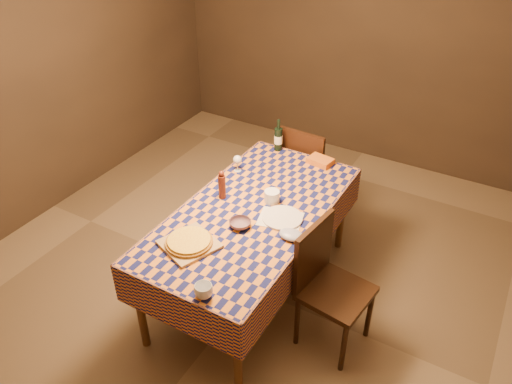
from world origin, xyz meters
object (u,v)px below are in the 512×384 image
wine_bottle (278,139)px  chair_far (306,168)px  pizza (189,241)px  chair_right (326,280)px  cutting_board (189,244)px  bowl (240,224)px  dining_table (253,219)px  white_plate (282,218)px

wine_bottle → chair_far: (0.18, 0.22, -0.35)m
pizza → chair_right: bearing=26.3°
pizza → chair_right: size_ratio=0.39×
wine_bottle → chair_far: size_ratio=0.30×
cutting_board → bowl: size_ratio=2.15×
pizza → bowl: (0.18, 0.33, -0.01)m
bowl → wine_bottle: (-0.27, 1.06, 0.08)m
wine_bottle → chair_far: bearing=51.3°
dining_table → chair_right: chair_right is taller
pizza → chair_far: chair_far is taller
cutting_board → chair_far: 1.63m
chair_far → chair_right: bearing=-59.4°
chair_far → cutting_board: bearing=-93.0°
cutting_board → white_plate: cutting_board is taller
dining_table → chair_far: (-0.08, 1.08, -0.17)m
bowl → chair_right: chair_right is taller
chair_far → dining_table: bearing=-85.9°
wine_bottle → chair_right: bearing=-48.0°
white_plate → pizza: bearing=-125.2°
cutting_board → wine_bottle: size_ratio=1.14×
white_plate → chair_right: size_ratio=0.30×
dining_table → bowl: size_ratio=12.47×
dining_table → wine_bottle: wine_bottle is taller
bowl → chair_right: 0.68m
white_plate → chair_far: bearing=106.0°
cutting_board → bowl: 0.38m
cutting_board → dining_table: bearing=72.9°
wine_bottle → cutting_board: bearing=-86.2°
wine_bottle → chair_far: wine_bottle is taller
cutting_board → white_plate: bearing=54.8°
dining_table → bowl: bearing=-84.5°
white_plate → chair_right: chair_right is taller
wine_bottle → dining_table: bearing=-73.6°
chair_far → chair_right: same height
bowl → white_plate: 0.30m
bowl → wine_bottle: 1.10m
wine_bottle → pizza: bearing=-86.2°
dining_table → white_plate: 0.24m
dining_table → white_plate: bearing=5.7°
bowl → chair_far: (-0.10, 1.28, -0.27)m
cutting_board → chair_far: chair_far is taller
bowl → white_plate: bowl is taller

